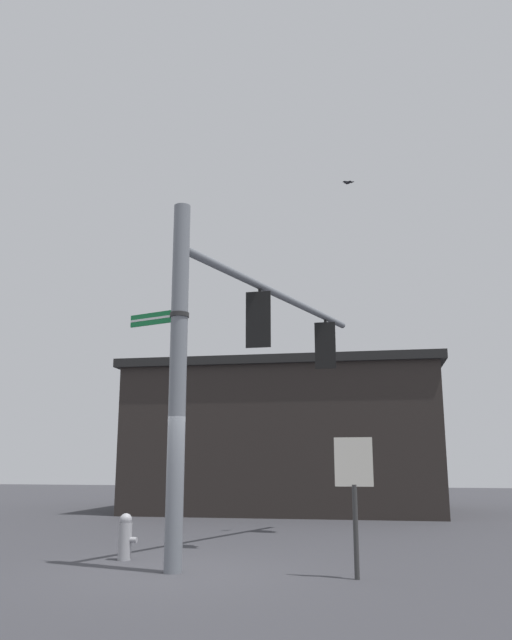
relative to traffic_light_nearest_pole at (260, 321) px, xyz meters
name	(u,v)px	position (x,y,z in m)	size (l,w,h in m)	color
ground_plane	(173,573)	(-0.83, -2.79, -4.72)	(80.00, 80.00, 0.00)	#38383D
signal_pole	(178,378)	(-0.83, -2.79, -1.57)	(0.30, 0.30, 6.31)	slate
mast_arm	(280,295)	(0.27, 0.86, 0.78)	(0.17, 0.17, 7.62)	slate
traffic_light_nearest_pole	(260,321)	(0.00, 0.00, 0.00)	(0.54, 0.49, 1.31)	black
traffic_light_mid_inner	(326,346)	(1.02, 3.38, 0.00)	(0.54, 0.49, 1.31)	black
street_name_sign	(168,317)	(-1.08, -2.71, -0.46)	(1.22, 0.50, 0.22)	#147238
bird_flying	(348,182)	(1.77, 3.03, 4.39)	(0.29, 0.32, 0.12)	black
storefront_building	(289,438)	(-1.44, 11.69, -2.06)	(11.62, 9.13, 5.31)	#282321
fire_hydrant	(125,536)	(-2.18, -1.66, -4.31)	(0.35, 0.24, 0.82)	#99999E
historical_marker	(354,484)	(2.11, -2.72, -3.32)	(0.60, 0.08, 2.13)	#333333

